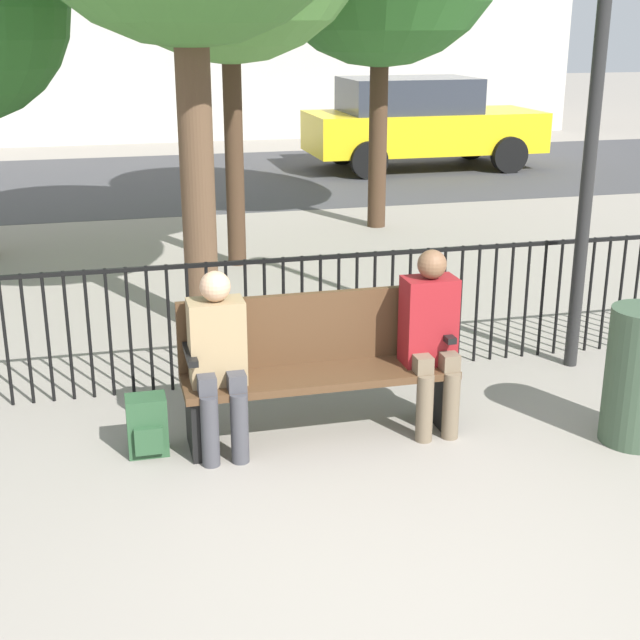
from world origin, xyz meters
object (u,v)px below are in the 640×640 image
Objects in this scene: seated_person_0 at (218,355)px; trash_bin at (640,376)px; lamp_post at (603,18)px; seated_person_1 at (431,333)px; park_bench at (317,361)px; parked_car_0 at (419,122)px; backpack at (147,426)px.

seated_person_0 reaches higher than trash_bin.
seated_person_1 is at bearing -151.85° from lamp_post.
parked_car_0 is at bearing 66.50° from park_bench.
lamp_post reaches higher than backpack.
backpack is at bearing -167.65° from lamp_post.
park_bench is 1.97× the size of trash_bin.
trash_bin is at bearing -103.02° from parked_car_0.
backpack is 0.09× the size of parked_car_0.
backpack is at bearing -177.28° from park_bench.
seated_person_1 is 0.31× the size of lamp_post.
park_bench reaches higher than backpack.
park_bench is 0.76m from seated_person_1.
seated_person_1 is 3.18× the size of backpack.
seated_person_1 is 1.34m from trash_bin.
seated_person_1 reaches higher than backpack.
backpack is at bearing 170.06° from seated_person_0.
lamp_post reaches higher than park_bench.
trash_bin is at bearing -18.02° from park_bench.
lamp_post reaches higher than parked_car_0.
seated_person_0 is at bearing -9.94° from backpack.
seated_person_1 is (0.72, -0.13, 0.18)m from park_bench.
park_bench reaches higher than trash_bin.
seated_person_1 is at bearing 0.11° from seated_person_0.
parked_car_0 is 11.18m from trash_bin.
trash_bin is (-2.52, -10.89, -0.40)m from parked_car_0.
parked_car_0 is at bearing 70.21° from seated_person_1.
seated_person_1 is at bearing -10.07° from park_bench.
seated_person_0 is at bearing -164.33° from lamp_post.
park_bench is at bearing -113.50° from parked_car_0.
parked_car_0 reaches higher than seated_person_0.
lamp_post is at bearing 28.15° from seated_person_1.
parked_car_0 is (2.23, 9.58, -1.74)m from lamp_post.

